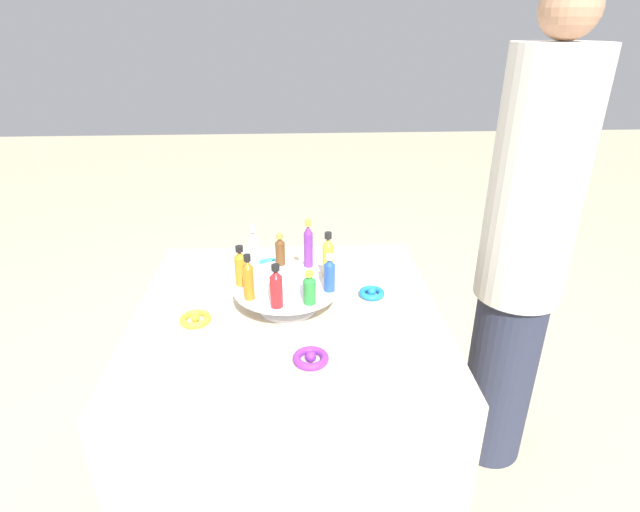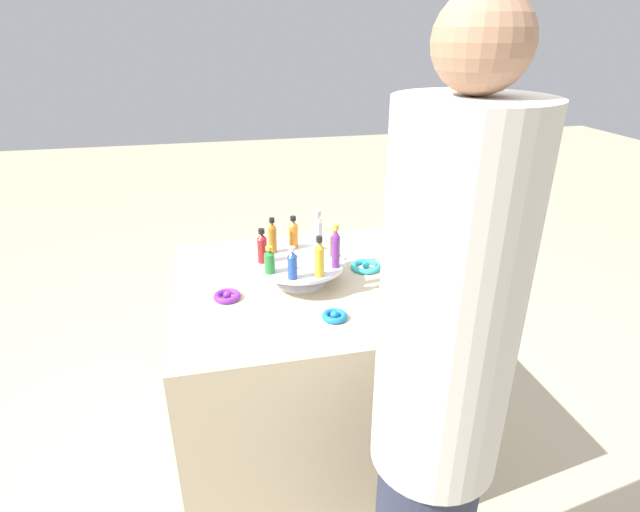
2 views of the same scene
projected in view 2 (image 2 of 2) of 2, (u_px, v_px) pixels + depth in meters
The scene contains 17 objects.
ground_plane at pixel (303, 444), 1.98m from camera, with size 12.00×12.00×0.00m, color tan.
party_table at pixel (302, 370), 1.83m from camera, with size 0.85×0.85×0.72m.
display_stand at pixel (300, 268), 1.66m from camera, with size 0.30×0.30×0.08m.
bottle_gold at pixel (319, 258), 1.53m from camera, with size 0.03×0.03×0.13m.
bottle_purple at pixel (336, 248), 1.58m from camera, with size 0.03×0.03×0.15m.
bottle_brown at pixel (334, 244), 1.67m from camera, with size 0.03×0.03×0.10m.
bottle_clear at pixel (318, 231), 1.72m from camera, with size 0.03×0.03×0.14m.
bottle_orange at pixel (294, 233), 1.73m from camera, with size 0.03×0.03×0.11m.
bottle_amber at pixel (273, 237), 1.69m from camera, with size 0.03×0.03×0.13m.
bottle_red at pixel (262, 247), 1.62m from camera, with size 0.03×0.03×0.12m.
bottle_green at pixel (270, 261), 1.56m from camera, with size 0.03×0.03×0.09m.
bottle_blue at pixel (292, 264), 1.52m from camera, with size 0.03×0.03×0.11m.
ribbon_bow_teal at pixel (366, 266), 1.77m from camera, with size 0.11×0.11×0.03m.
ribbon_bow_gold at pixel (274, 253), 1.88m from camera, with size 0.08×0.08×0.02m.
ribbon_bow_purple at pixel (227, 296), 1.58m from camera, with size 0.09×0.09×0.03m.
ribbon_bow_blue at pixel (334, 316), 1.47m from camera, with size 0.08×0.08×0.03m.
person_figure at pixel (437, 406), 1.03m from camera, with size 0.27×0.27×1.56m.
Camera 2 is at (-1.47, 0.26, 1.50)m, focal length 28.00 mm.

